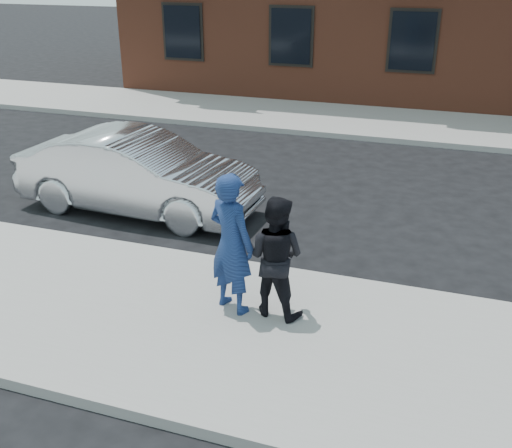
% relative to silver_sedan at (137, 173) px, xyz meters
% --- Properties ---
extents(ground, '(100.00, 100.00, 0.00)m').
position_rel_silver_sedan_xyz_m(ground, '(3.95, -3.20, -0.76)').
color(ground, black).
rests_on(ground, ground).
extents(near_sidewalk, '(50.00, 3.50, 0.15)m').
position_rel_silver_sedan_xyz_m(near_sidewalk, '(3.95, -3.45, -0.69)').
color(near_sidewalk, gray).
rests_on(near_sidewalk, ground).
extents(near_curb, '(50.00, 0.10, 0.15)m').
position_rel_silver_sedan_xyz_m(near_curb, '(3.95, -1.65, -0.69)').
color(near_curb, '#999691').
rests_on(near_curb, ground).
extents(far_sidewalk, '(50.00, 3.50, 0.15)m').
position_rel_silver_sedan_xyz_m(far_sidewalk, '(3.95, 8.05, -0.69)').
color(far_sidewalk, gray).
rests_on(far_sidewalk, ground).
extents(far_curb, '(50.00, 0.10, 0.15)m').
position_rel_silver_sedan_xyz_m(far_curb, '(3.95, 6.25, -0.69)').
color(far_curb, '#999691').
rests_on(far_curb, ground).
extents(silver_sedan, '(4.68, 1.81, 1.52)m').
position_rel_silver_sedan_xyz_m(silver_sedan, '(0.00, 0.00, 0.00)').
color(silver_sedan, silver).
rests_on(silver_sedan, ground).
extents(man_hoodie, '(0.83, 0.70, 1.92)m').
position_rel_silver_sedan_xyz_m(man_hoodie, '(3.04, -2.95, 0.35)').
color(man_hoodie, navy).
rests_on(man_hoodie, near_sidewalk).
extents(man_peacoat, '(0.89, 0.74, 1.65)m').
position_rel_silver_sedan_xyz_m(man_peacoat, '(3.61, -2.87, 0.22)').
color(man_peacoat, black).
rests_on(man_peacoat, near_sidewalk).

